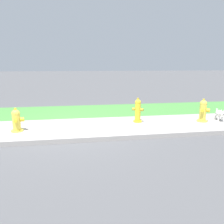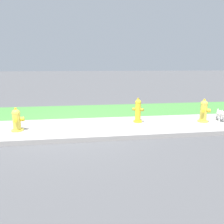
{
  "view_description": "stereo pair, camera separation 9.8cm",
  "coord_description": "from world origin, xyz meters",
  "px_view_note": "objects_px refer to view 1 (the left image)",
  "views": [
    {
      "loc": [
        0.21,
        -6.27,
        1.82
      ],
      "look_at": [
        1.25,
        0.21,
        0.4
      ],
      "focal_mm": 35.0,
      "sensor_mm": 36.0,
      "label": 1
    },
    {
      "loc": [
        0.31,
        -6.29,
        1.82
      ],
      "look_at": [
        1.25,
        0.21,
        0.4
      ],
      "focal_mm": 35.0,
      "sensor_mm": 36.0,
      "label": 2
    }
  ],
  "objects_px": {
    "fire_hydrant_at_driveway": "(17,121)",
    "small_white_dog": "(220,114)",
    "fire_hydrant_near_corner": "(203,111)",
    "fire_hydrant_across_street": "(138,111)"
  },
  "relations": [
    {
      "from": "fire_hydrant_at_driveway",
      "to": "small_white_dog",
      "type": "relative_size",
      "value": 1.27
    },
    {
      "from": "fire_hydrant_at_driveway",
      "to": "small_white_dog",
      "type": "xyz_separation_m",
      "value": [
        6.33,
        0.21,
        -0.08
      ]
    },
    {
      "from": "fire_hydrant_near_corner",
      "to": "fire_hydrant_at_driveway",
      "type": "relative_size",
      "value": 1.13
    },
    {
      "from": "fire_hydrant_near_corner",
      "to": "fire_hydrant_across_street",
      "type": "height_order",
      "value": "fire_hydrant_across_street"
    },
    {
      "from": "fire_hydrant_at_driveway",
      "to": "small_white_dog",
      "type": "distance_m",
      "value": 6.33
    },
    {
      "from": "fire_hydrant_at_driveway",
      "to": "small_white_dog",
      "type": "bearing_deg",
      "value": 84.48
    },
    {
      "from": "fire_hydrant_across_street",
      "to": "small_white_dog",
      "type": "bearing_deg",
      "value": 26.72
    },
    {
      "from": "fire_hydrant_near_corner",
      "to": "fire_hydrant_at_driveway",
      "type": "bearing_deg",
      "value": -53.21
    },
    {
      "from": "fire_hydrant_at_driveway",
      "to": "fire_hydrant_across_street",
      "type": "bearing_deg",
      "value": 89.76
    },
    {
      "from": "small_white_dog",
      "to": "fire_hydrant_across_street",
      "type": "bearing_deg",
      "value": -84.54
    }
  ]
}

